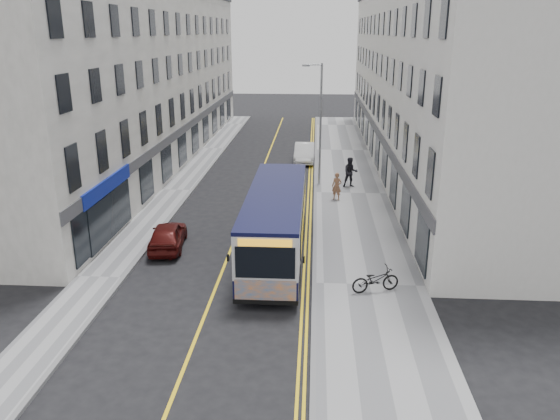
# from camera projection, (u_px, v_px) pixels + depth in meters

# --- Properties ---
(ground) EXTENTS (140.00, 140.00, 0.00)m
(ground) POSITION_uv_depth(u_px,v_px,m) (223.00, 270.00, 23.77)
(ground) COLOR black
(ground) RESTS_ON ground
(pavement_east) EXTENTS (4.50, 64.00, 0.12)m
(pavement_east) POSITION_uv_depth(u_px,v_px,m) (351.00, 194.00, 34.74)
(pavement_east) COLOR gray
(pavement_east) RESTS_ON ground
(pavement_west) EXTENTS (2.00, 64.00, 0.12)m
(pavement_west) POSITION_uv_depth(u_px,v_px,m) (177.00, 190.00, 35.44)
(pavement_west) COLOR gray
(pavement_west) RESTS_ON ground
(kerb_east) EXTENTS (0.18, 64.00, 0.13)m
(kerb_east) POSITION_uv_depth(u_px,v_px,m) (315.00, 193.00, 34.88)
(kerb_east) COLOR slate
(kerb_east) RESTS_ON ground
(kerb_west) EXTENTS (0.18, 64.00, 0.13)m
(kerb_west) POSITION_uv_depth(u_px,v_px,m) (192.00, 191.00, 35.37)
(kerb_west) COLOR slate
(kerb_west) RESTS_ON ground
(road_centre_line) EXTENTS (0.12, 64.00, 0.01)m
(road_centre_line) POSITION_uv_depth(u_px,v_px,m) (253.00, 193.00, 35.15)
(road_centre_line) COLOR yellow
(road_centre_line) RESTS_ON ground
(road_dbl_yellow_inner) EXTENTS (0.10, 64.00, 0.01)m
(road_dbl_yellow_inner) POSITION_uv_depth(u_px,v_px,m) (308.00, 194.00, 34.93)
(road_dbl_yellow_inner) COLOR yellow
(road_dbl_yellow_inner) RESTS_ON ground
(road_dbl_yellow_outer) EXTENTS (0.10, 64.00, 0.01)m
(road_dbl_yellow_outer) POSITION_uv_depth(u_px,v_px,m) (311.00, 194.00, 34.92)
(road_dbl_yellow_outer) COLOR yellow
(road_dbl_yellow_outer) RESTS_ON ground
(terrace_east) EXTENTS (6.00, 46.00, 13.00)m
(terrace_east) POSITION_uv_depth(u_px,v_px,m) (417.00, 79.00, 40.94)
(terrace_east) COLOR white
(terrace_east) RESTS_ON ground
(terrace_west) EXTENTS (6.00, 46.00, 13.00)m
(terrace_west) POSITION_uv_depth(u_px,v_px,m) (149.00, 77.00, 42.20)
(terrace_west) COLOR white
(terrace_west) RESTS_ON ground
(streetlamp) EXTENTS (1.32, 0.18, 8.00)m
(streetlamp) POSITION_uv_depth(u_px,v_px,m) (319.00, 121.00, 35.42)
(streetlamp) COLOR gray
(streetlamp) RESTS_ON ground
(city_bus) EXTENTS (2.50, 10.71, 3.11)m
(city_bus) POSITION_uv_depth(u_px,v_px,m) (276.00, 221.00, 24.80)
(city_bus) COLOR black
(city_bus) RESTS_ON ground
(bicycle) EXTENTS (2.05, 1.21, 1.02)m
(bicycle) POSITION_uv_depth(u_px,v_px,m) (375.00, 280.00, 21.43)
(bicycle) COLOR black
(bicycle) RESTS_ON pavement_east
(pedestrian_near) EXTENTS (0.71, 0.59, 1.67)m
(pedestrian_near) POSITION_uv_depth(u_px,v_px,m) (337.00, 186.00, 33.07)
(pedestrian_near) COLOR #8F5E41
(pedestrian_near) RESTS_ON pavement_east
(pedestrian_far) EXTENTS (1.03, 0.85, 1.97)m
(pedestrian_far) POSITION_uv_depth(u_px,v_px,m) (350.00, 172.00, 35.76)
(pedestrian_far) COLOR black
(pedestrian_far) RESTS_ON pavement_east
(car_white) EXTENTS (1.57, 4.37, 1.43)m
(car_white) POSITION_uv_depth(u_px,v_px,m) (304.00, 153.00, 43.33)
(car_white) COLOR white
(car_white) RESTS_ON ground
(car_maroon) EXTENTS (1.95, 3.96, 1.30)m
(car_maroon) POSITION_uv_depth(u_px,v_px,m) (168.00, 235.00, 26.02)
(car_maroon) COLOR #470D0B
(car_maroon) RESTS_ON ground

